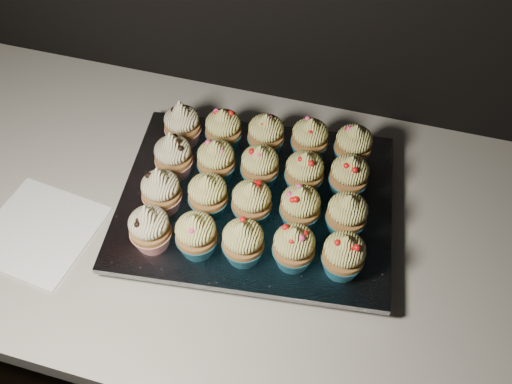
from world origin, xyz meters
TOP-DOWN VIEW (x-y plane):
  - cabinet at (0.00, 1.70)m, footprint 2.40×0.60m
  - worktop at (0.00, 1.70)m, footprint 2.44×0.64m
  - napkin at (-0.19, 1.58)m, footprint 0.19×0.19m
  - baking_tray at (0.14, 1.72)m, footprint 0.44×0.35m
  - foil_lining at (0.14, 1.72)m, footprint 0.48×0.39m
  - cupcake_0 at (0.01, 1.59)m, footprint 0.06×0.06m
  - cupcake_1 at (0.08, 1.60)m, footprint 0.06×0.06m
  - cupcake_2 at (0.15, 1.61)m, footprint 0.06×0.06m
  - cupcake_3 at (0.22, 1.62)m, footprint 0.06×0.06m
  - cupcake_4 at (0.29, 1.62)m, footprint 0.06×0.06m
  - cupcake_5 at (-0.00, 1.66)m, footprint 0.06×0.06m
  - cupcake_6 at (0.07, 1.67)m, footprint 0.06×0.06m
  - cupcake_7 at (0.14, 1.68)m, footprint 0.06×0.06m
  - cupcake_8 at (0.21, 1.69)m, footprint 0.06×0.06m
  - cupcake_9 at (0.29, 1.70)m, footprint 0.06×0.06m
  - cupcake_10 at (-0.01, 1.74)m, footprint 0.06×0.06m
  - cupcake_11 at (0.06, 1.75)m, footprint 0.06×0.06m
  - cupcake_12 at (0.13, 1.75)m, footprint 0.06×0.06m
  - cupcake_13 at (0.21, 1.76)m, footprint 0.06×0.06m
  - cupcake_14 at (0.28, 1.77)m, footprint 0.06×0.06m
  - cupcake_15 at (-0.02, 1.81)m, footprint 0.06×0.06m
  - cupcake_16 at (0.05, 1.82)m, footprint 0.06×0.06m
  - cupcake_17 at (0.12, 1.83)m, footprint 0.06×0.06m
  - cupcake_18 at (0.20, 1.84)m, footprint 0.06×0.06m
  - cupcake_19 at (0.27, 1.84)m, footprint 0.06×0.06m

SIDE VIEW (x-z plane):
  - cabinet at x=0.00m, z-range 0.00..0.86m
  - worktop at x=0.00m, z-range 0.86..0.90m
  - napkin at x=-0.19m, z-range 0.90..0.90m
  - baking_tray at x=0.14m, z-range 0.90..0.92m
  - foil_lining at x=0.14m, z-range 0.92..0.93m
  - cupcake_1 at x=0.08m, z-range 0.93..1.01m
  - cupcake_2 at x=0.15m, z-range 0.93..1.01m
  - cupcake_3 at x=0.22m, z-range 0.93..1.01m
  - cupcake_4 at x=0.29m, z-range 0.93..1.01m
  - cupcake_6 at x=0.07m, z-range 0.93..1.01m
  - cupcake_7 at x=0.14m, z-range 0.93..1.01m
  - cupcake_8 at x=0.21m, z-range 0.93..1.01m
  - cupcake_9 at x=0.29m, z-range 0.93..1.01m
  - cupcake_11 at x=0.06m, z-range 0.93..1.01m
  - cupcake_12 at x=0.13m, z-range 0.93..1.01m
  - cupcake_13 at x=0.21m, z-range 0.93..1.01m
  - cupcake_14 at x=0.28m, z-range 0.93..1.01m
  - cupcake_16 at x=0.05m, z-range 0.93..1.01m
  - cupcake_17 at x=0.12m, z-range 0.93..1.01m
  - cupcake_18 at x=0.20m, z-range 0.93..1.01m
  - cupcake_19 at x=0.27m, z-range 0.93..1.01m
  - cupcake_0 at x=0.01m, z-range 0.93..1.02m
  - cupcake_5 at x=0.00m, z-range 0.93..1.02m
  - cupcake_10 at x=-0.01m, z-range 0.93..1.02m
  - cupcake_15 at x=-0.02m, z-range 0.93..1.02m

